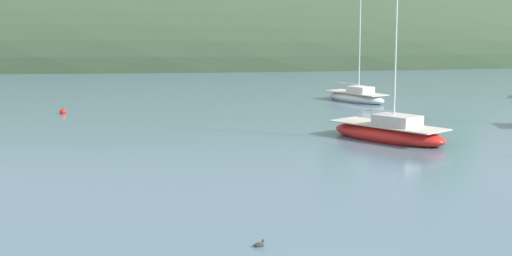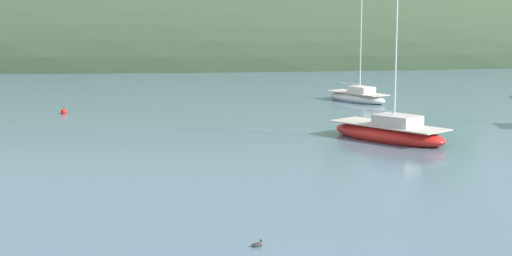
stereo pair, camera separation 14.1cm
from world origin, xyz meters
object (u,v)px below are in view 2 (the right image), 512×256
sailboat_cream_ketch (389,133)px  sailboat_navy_dinghy (358,97)px  duck_lead (257,245)px  mooring_buoy_channel (64,112)px

sailboat_cream_ketch → sailboat_navy_dinghy: (2.38, 17.15, -0.07)m
sailboat_navy_dinghy → duck_lead: size_ratio=19.13×
sailboat_navy_dinghy → mooring_buoy_channel: sailboat_navy_dinghy is taller
sailboat_cream_ketch → mooring_buoy_channel: sailboat_cream_ketch is taller
mooring_buoy_channel → sailboat_cream_ketch: bearing=-34.4°
sailboat_navy_dinghy → mooring_buoy_channel: 21.33m
sailboat_cream_ketch → sailboat_navy_dinghy: bearing=82.1°
sailboat_navy_dinghy → sailboat_cream_ketch: bearing=-97.9°
sailboat_navy_dinghy → mooring_buoy_channel: (-20.84, -4.53, -0.23)m
mooring_buoy_channel → duck_lead: (9.40, -30.62, -0.07)m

